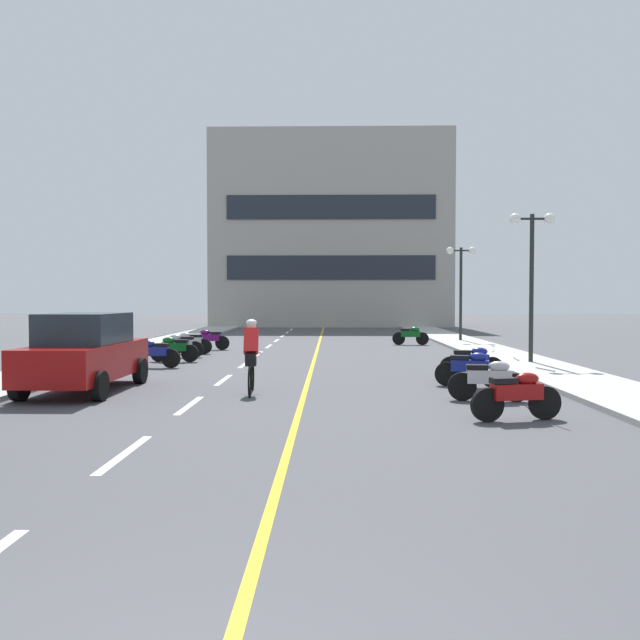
% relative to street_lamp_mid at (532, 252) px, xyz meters
% --- Properties ---
extents(ground_plane, '(140.00, 140.00, 0.00)m').
position_rel_street_lamp_mid_xyz_m(ground_plane, '(-7.33, 3.09, -3.66)').
color(ground_plane, '#47474C').
extents(curb_left, '(2.40, 72.00, 0.12)m').
position_rel_street_lamp_mid_xyz_m(curb_left, '(-14.53, 6.09, -3.60)').
color(curb_left, '#A8A8A3').
rests_on(curb_left, ground).
extents(curb_right, '(2.40, 72.00, 0.12)m').
position_rel_street_lamp_mid_xyz_m(curb_right, '(-0.13, 6.09, -3.60)').
color(curb_right, '#A8A8A3').
rests_on(curb_right, ground).
extents(lane_dash_1, '(0.14, 2.20, 0.01)m').
position_rel_street_lamp_mid_xyz_m(lane_dash_1, '(-9.33, -11.91, -3.66)').
color(lane_dash_1, silver).
rests_on(lane_dash_1, ground).
extents(lane_dash_2, '(0.14, 2.20, 0.01)m').
position_rel_street_lamp_mid_xyz_m(lane_dash_2, '(-9.33, -7.91, -3.66)').
color(lane_dash_2, silver).
rests_on(lane_dash_2, ground).
extents(lane_dash_3, '(0.14, 2.20, 0.01)m').
position_rel_street_lamp_mid_xyz_m(lane_dash_3, '(-9.33, -3.91, -3.66)').
color(lane_dash_3, silver).
rests_on(lane_dash_3, ground).
extents(lane_dash_4, '(0.14, 2.20, 0.01)m').
position_rel_street_lamp_mid_xyz_m(lane_dash_4, '(-9.33, 0.09, -3.66)').
color(lane_dash_4, silver).
rests_on(lane_dash_4, ground).
extents(lane_dash_5, '(0.14, 2.20, 0.01)m').
position_rel_street_lamp_mid_xyz_m(lane_dash_5, '(-9.33, 4.09, -3.66)').
color(lane_dash_5, silver).
rests_on(lane_dash_5, ground).
extents(lane_dash_6, '(0.14, 2.20, 0.01)m').
position_rel_street_lamp_mid_xyz_m(lane_dash_6, '(-9.33, 8.09, -3.66)').
color(lane_dash_6, silver).
rests_on(lane_dash_6, ground).
extents(lane_dash_7, '(0.14, 2.20, 0.01)m').
position_rel_street_lamp_mid_xyz_m(lane_dash_7, '(-9.33, 12.09, -3.66)').
color(lane_dash_7, silver).
rests_on(lane_dash_7, ground).
extents(lane_dash_8, '(0.14, 2.20, 0.01)m').
position_rel_street_lamp_mid_xyz_m(lane_dash_8, '(-9.33, 16.09, -3.66)').
color(lane_dash_8, silver).
rests_on(lane_dash_8, ground).
extents(lane_dash_9, '(0.14, 2.20, 0.01)m').
position_rel_street_lamp_mid_xyz_m(lane_dash_9, '(-9.33, 20.09, -3.66)').
color(lane_dash_9, silver).
rests_on(lane_dash_9, ground).
extents(lane_dash_10, '(0.14, 2.20, 0.01)m').
position_rel_street_lamp_mid_xyz_m(lane_dash_10, '(-9.33, 24.09, -3.66)').
color(lane_dash_10, silver).
rests_on(lane_dash_10, ground).
extents(lane_dash_11, '(0.14, 2.20, 0.01)m').
position_rel_street_lamp_mid_xyz_m(lane_dash_11, '(-9.33, 28.09, -3.66)').
color(lane_dash_11, silver).
rests_on(lane_dash_11, ground).
extents(centre_line_yellow, '(0.12, 66.00, 0.01)m').
position_rel_street_lamp_mid_xyz_m(centre_line_yellow, '(-7.08, 6.09, -3.66)').
color(centre_line_yellow, gold).
rests_on(centre_line_yellow, ground).
extents(office_building, '(18.69, 8.72, 15.10)m').
position_rel_street_lamp_mid_xyz_m(office_building, '(-6.53, 31.39, 3.89)').
color(office_building, '#9E998E').
rests_on(office_building, ground).
extents(street_lamp_mid, '(1.46, 0.36, 4.80)m').
position_rel_street_lamp_mid_xyz_m(street_lamp_mid, '(0.00, 0.00, 0.00)').
color(street_lamp_mid, black).
rests_on(street_lamp_mid, curb_right).
extents(street_lamp_far, '(1.46, 0.36, 4.62)m').
position_rel_street_lamp_mid_xyz_m(street_lamp_far, '(-0.04, 10.97, -0.11)').
color(street_lamp_far, black).
rests_on(street_lamp_far, curb_right).
extents(parked_car_near, '(1.94, 4.21, 1.82)m').
position_rel_street_lamp_mid_xyz_m(parked_car_near, '(-12.20, -6.01, -2.75)').
color(parked_car_near, black).
rests_on(parked_car_near, ground).
extents(motorcycle_3, '(1.68, 0.65, 0.92)m').
position_rel_street_lamp_mid_xyz_m(motorcycle_3, '(-3.19, -9.41, -3.19)').
color(motorcycle_3, black).
rests_on(motorcycle_3, ground).
extents(motorcycle_4, '(1.70, 0.60, 0.92)m').
position_rel_street_lamp_mid_xyz_m(motorcycle_4, '(-3.15, -7.29, -3.19)').
color(motorcycle_4, black).
rests_on(motorcycle_4, ground).
extents(motorcycle_5, '(1.66, 0.74, 0.92)m').
position_rel_street_lamp_mid_xyz_m(motorcycle_5, '(-3.07, -5.13, -3.19)').
color(motorcycle_5, black).
rests_on(motorcycle_5, ground).
extents(motorcycle_6, '(1.70, 0.60, 0.92)m').
position_rel_street_lamp_mid_xyz_m(motorcycle_6, '(-2.68, -3.54, -3.19)').
color(motorcycle_6, black).
rests_on(motorcycle_6, ground).
extents(motorcycle_7, '(1.69, 0.60, 0.92)m').
position_rel_street_lamp_mid_xyz_m(motorcycle_7, '(-12.03, -0.94, -3.19)').
color(motorcycle_7, black).
rests_on(motorcycle_7, ground).
extents(motorcycle_8, '(1.70, 0.60, 0.92)m').
position_rel_street_lamp_mid_xyz_m(motorcycle_8, '(-11.85, 0.86, -3.19)').
color(motorcycle_8, black).
rests_on(motorcycle_8, ground).
extents(motorcycle_9, '(1.70, 0.60, 0.92)m').
position_rel_street_lamp_mid_xyz_m(motorcycle_9, '(-12.04, 2.55, -3.19)').
color(motorcycle_9, black).
rests_on(motorcycle_9, ground).
extents(motorcycle_10, '(1.70, 0.60, 0.92)m').
position_rel_street_lamp_mid_xyz_m(motorcycle_10, '(-12.00, 3.96, -3.19)').
color(motorcycle_10, black).
rests_on(motorcycle_10, ground).
extents(motorcycle_11, '(1.70, 0.60, 0.92)m').
position_rel_street_lamp_mid_xyz_m(motorcycle_11, '(-11.64, 6.03, -3.19)').
color(motorcycle_11, black).
rests_on(motorcycle_11, ground).
extents(motorcycle_12, '(1.70, 0.60, 0.92)m').
position_rel_street_lamp_mid_xyz_m(motorcycle_12, '(-2.76, 9.04, -3.19)').
color(motorcycle_12, black).
rests_on(motorcycle_12, ground).
extents(cyclist_rider, '(0.42, 1.77, 1.71)m').
position_rel_street_lamp_mid_xyz_m(cyclist_rider, '(-8.29, -6.28, -2.77)').
color(cyclist_rider, black).
rests_on(cyclist_rider, ground).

